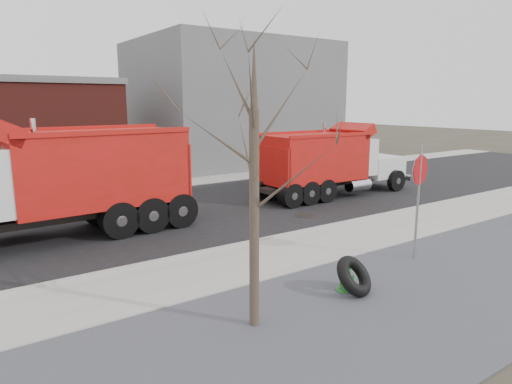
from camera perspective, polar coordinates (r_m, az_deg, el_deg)
ground at (r=12.60m, az=5.13°, el=-7.91°), size 120.00×120.00×0.00m
gravel_verge at (r=10.35m, az=17.95°, el=-12.72°), size 60.00×5.00×0.03m
sidewalk at (r=12.77m, az=4.41°, el=-7.49°), size 60.00×2.50×0.06m
curb at (r=13.74m, az=0.98°, el=-5.98°), size 60.00×0.15×0.11m
road at (r=17.69m, az=-8.04°, el=-2.32°), size 60.00×9.40×0.02m
far_sidewalk at (r=22.82m, az=-14.52°, el=0.53°), size 60.00×2.00×0.06m
building_grey at (r=31.82m, az=-3.20°, el=10.98°), size 12.00×10.00×8.00m
bare_tree at (r=7.94m, az=-0.24°, el=5.27°), size 3.20×3.20×5.20m
fire_hydrant at (r=10.37m, az=11.04°, el=-10.40°), size 0.42×0.41×0.73m
truck_tire at (r=10.23m, az=12.16°, el=-10.24°), size 1.15×1.05×0.91m
stop_sign at (r=12.50m, az=19.72°, el=1.08°), size 0.82×0.19×3.05m
dump_truck_red_a at (r=20.30m, az=9.32°, el=3.95°), size 7.79×2.20×3.15m
dump_truck_red_b at (r=14.86m, az=-23.27°, el=1.60°), size 8.77×2.89×3.67m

